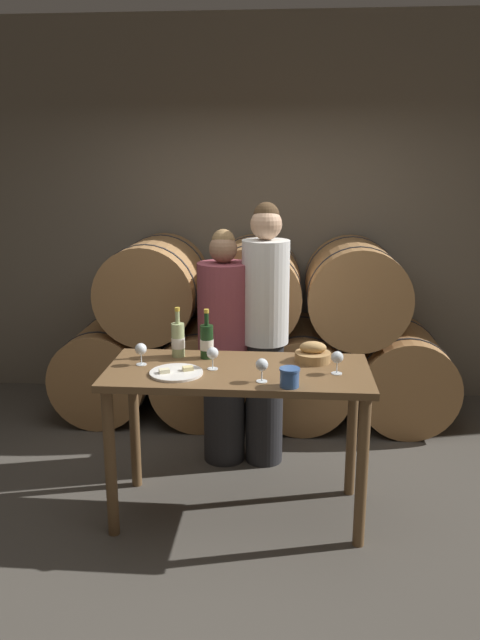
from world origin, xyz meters
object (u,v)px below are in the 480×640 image
at_px(blue_crock, 290,376).
at_px(wine_glass_right, 337,358).
at_px(tasting_table, 238,392).
at_px(bread_basket, 313,354).
at_px(wine_glass_far_left, 141,350).
at_px(wine_glass_left, 213,354).
at_px(wine_glass_center, 262,365).
at_px(wine_bottle_white, 178,340).
at_px(wine_bottle_red, 207,341).
at_px(person_right, 265,332).
at_px(cheese_plate, 176,372).
at_px(person_left, 224,348).

xyz_separation_m(blue_crock, wine_glass_right, (0.26, 0.22, 0.03)).
xyz_separation_m(tasting_table, bread_basket, (0.42, 0.16, 0.19)).
height_order(tasting_table, wine_glass_far_left, wine_glass_far_left).
distance_m(wine_glass_left, wine_glass_center, 0.34).
xyz_separation_m(bread_basket, wine_glass_right, (0.12, -0.21, 0.04)).
bearing_deg(wine_bottle_white, wine_glass_center, -37.76).
bearing_deg(wine_bottle_red, person_right, 57.18).
bearing_deg(wine_bottle_white, tasting_table, -28.25).
xyz_separation_m(cheese_plate, wine_glass_left, (0.19, 0.10, 0.08)).
relative_size(tasting_table, wine_glass_far_left, 11.55).
xyz_separation_m(person_left, wine_glass_left, (0.01, -0.71, 0.18)).
distance_m(blue_crock, wine_glass_far_left, 0.90).
relative_size(person_right, wine_glass_center, 13.92).
height_order(wine_glass_left, wine_glass_center, same).
bearing_deg(wine_glass_right, cheese_plate, -175.30).
distance_m(wine_bottle_red, blue_crock, 0.67).
relative_size(wine_bottle_red, bread_basket, 1.43).
xyz_separation_m(person_left, wine_bottle_red, (-0.05, -0.51, 0.19)).
distance_m(bread_basket, wine_glass_far_left, 0.99).
xyz_separation_m(cheese_plate, wine_glass_far_left, (-0.23, 0.14, 0.08)).
distance_m(tasting_table, cheese_plate, 0.38).
bearing_deg(tasting_table, wine_glass_far_left, 177.02).
bearing_deg(wine_glass_center, person_right, 91.04).
bearing_deg(wine_glass_center, wine_bottle_red, 131.76).
bearing_deg(cheese_plate, wine_bottle_white, 97.77).
xyz_separation_m(person_left, blue_crock, (0.44, -0.95, 0.15)).
distance_m(person_right, wine_glass_far_left, 0.96).
bearing_deg(cheese_plate, person_right, 60.31).
distance_m(person_left, wine_glass_far_left, 0.80).
bearing_deg(blue_crock, person_left, 114.81).
height_order(wine_bottle_white, wine_glass_center, wine_bottle_white).
bearing_deg(person_left, wine_glass_far_left, -121.71).
xyz_separation_m(cheese_plate, wine_glass_right, (0.88, 0.07, 0.08)).
height_order(bread_basket, wine_glass_right, wine_glass_right).
bearing_deg(bread_basket, wine_bottle_red, 178.19).
distance_m(wine_bottle_white, wine_glass_left, 0.32).
height_order(tasting_table, person_right, person_right).
bearing_deg(tasting_table, wine_bottle_white, 151.75).
height_order(person_left, person_right, person_right).
relative_size(person_left, wine_glass_center, 12.56).
relative_size(wine_glass_far_left, wine_glass_right, 1.00).
xyz_separation_m(wine_bottle_red, wine_glass_right, (0.75, -0.23, -0.01)).
height_order(wine_glass_center, wine_glass_right, same).
height_order(wine_bottle_red, wine_bottle_white, wine_bottle_white).
distance_m(person_left, blue_crock, 1.06).
xyz_separation_m(wine_glass_far_left, wine_glass_left, (0.42, -0.05, 0.00)).
bearing_deg(wine_glass_left, wine_glass_center, -32.69).
bearing_deg(wine_bottle_white, wine_glass_far_left, -137.00).
bearing_deg(wine_glass_center, bread_basket, 52.22).
bearing_deg(wine_glass_right, bread_basket, 121.27).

